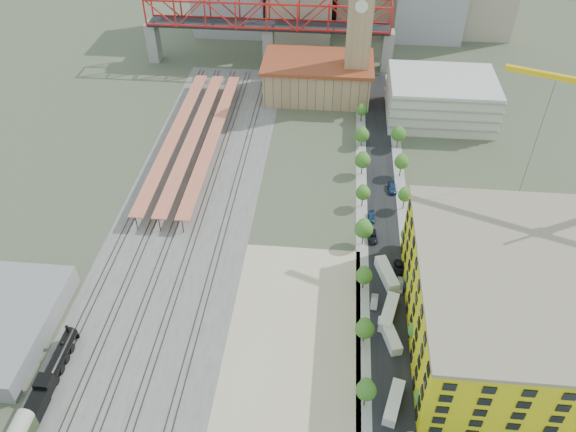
# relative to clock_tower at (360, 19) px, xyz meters

# --- Properties ---
(ground) EXTENTS (400.00, 400.00, 0.00)m
(ground) POSITION_rel_clock_tower_xyz_m (-8.00, -79.99, -28.70)
(ground) COLOR #474C38
(ground) RESTS_ON ground
(ballast_strip) EXTENTS (36.00, 165.00, 0.06)m
(ballast_strip) POSITION_rel_clock_tower_xyz_m (-44.00, -62.49, -28.67)
(ballast_strip) COLOR #605E59
(ballast_strip) RESTS_ON ground
(dirt_lot) EXTENTS (28.00, 67.00, 0.06)m
(dirt_lot) POSITION_rel_clock_tower_xyz_m (-12.00, -111.49, -28.67)
(dirt_lot) COLOR tan
(dirt_lot) RESTS_ON ground
(street_asphalt) EXTENTS (12.00, 170.00, 0.06)m
(street_asphalt) POSITION_rel_clock_tower_xyz_m (8.00, -64.99, -28.67)
(street_asphalt) COLOR black
(street_asphalt) RESTS_ON ground
(sidewalk_west) EXTENTS (3.00, 170.00, 0.04)m
(sidewalk_west) POSITION_rel_clock_tower_xyz_m (2.50, -64.99, -28.68)
(sidewalk_west) COLOR gray
(sidewalk_west) RESTS_ON ground
(sidewalk_east) EXTENTS (3.00, 170.00, 0.04)m
(sidewalk_east) POSITION_rel_clock_tower_xyz_m (13.50, -64.99, -28.68)
(sidewalk_east) COLOR gray
(sidewalk_east) RESTS_ON ground
(construction_pad) EXTENTS (50.00, 90.00, 0.06)m
(construction_pad) POSITION_rel_clock_tower_xyz_m (37.00, -99.99, -28.67)
(construction_pad) COLOR gray
(construction_pad) RESTS_ON ground
(rail_tracks) EXTENTS (26.56, 160.00, 0.18)m
(rail_tracks) POSITION_rel_clock_tower_xyz_m (-45.80, -62.49, -28.55)
(rail_tracks) COLOR #382B23
(rail_tracks) RESTS_ON ground
(platform_canopies) EXTENTS (16.00, 80.00, 4.12)m
(platform_canopies) POSITION_rel_clock_tower_xyz_m (-49.00, -34.99, -24.70)
(platform_canopies) COLOR #D27350
(platform_canopies) RESTS_ON ground
(station_hall) EXTENTS (38.00, 24.00, 13.10)m
(station_hall) POSITION_rel_clock_tower_xyz_m (-13.00, 2.01, -22.03)
(station_hall) COLOR tan
(station_hall) RESTS_ON ground
(clock_tower) EXTENTS (12.00, 12.00, 52.00)m
(clock_tower) POSITION_rel_clock_tower_xyz_m (0.00, 0.00, 0.00)
(clock_tower) COLOR tan
(clock_tower) RESTS_ON ground
(parking_garage) EXTENTS (34.00, 26.00, 14.00)m
(parking_garage) POSITION_rel_clock_tower_xyz_m (28.00, -9.99, -21.70)
(parking_garage) COLOR silver
(parking_garage) RESTS_ON ground
(truss_bridge) EXTENTS (94.00, 9.60, 25.60)m
(truss_bridge) POSITION_rel_clock_tower_xyz_m (-33.00, 25.01, -9.83)
(truss_bridge) COLOR gray
(truss_bridge) RESTS_ON ground
(construction_building) EXTENTS (44.60, 50.60, 18.80)m
(construction_building) POSITION_rel_clock_tower_xyz_m (34.00, -99.99, -19.29)
(construction_building) COLOR yellow
(construction_building) RESTS_ON ground
(street_trees) EXTENTS (15.40, 124.40, 8.00)m
(street_trees) POSITION_rel_clock_tower_xyz_m (8.00, -74.99, -28.70)
(street_trees) COLOR #2D591A
(street_trees) RESTS_ON ground
(distant_hills) EXTENTS (647.00, 264.00, 227.00)m
(distant_hills) POSITION_rel_clock_tower_xyz_m (37.28, 180.01, -108.23)
(distant_hills) COLOR #4C6B59
(distant_hills) RESTS_ON ground
(locomotive) EXTENTS (2.91, 22.41, 5.60)m
(locomotive) POSITION_rel_clock_tower_xyz_m (-58.00, -119.63, -26.61)
(locomotive) COLOR black
(locomotive) RESTS_ON ground
(site_trailer_a) EXTENTS (4.70, 9.42, 2.49)m
(site_trailer_a) POSITION_rel_clock_tower_xyz_m (8.00, -119.73, -27.45)
(site_trailer_a) COLOR silver
(site_trailer_a) RESTS_ON ground
(site_trailer_b) EXTENTS (4.80, 9.20, 2.44)m
(site_trailer_b) POSITION_rel_clock_tower_xyz_m (8.00, -103.99, -27.48)
(site_trailer_b) COLOR silver
(site_trailer_b) RESTS_ON ground
(site_trailer_c) EXTENTS (4.97, 10.20, 2.70)m
(site_trailer_c) POSITION_rel_clock_tower_xyz_m (8.00, -97.92, -27.35)
(site_trailer_c) COLOR silver
(site_trailer_c) RESTS_ON ground
(site_trailer_d) EXTENTS (5.45, 10.30, 2.73)m
(site_trailer_d) POSITION_rel_clock_tower_xyz_m (8.00, -86.39, -27.33)
(site_trailer_d) COLOR silver
(site_trailer_d) RESTS_ON ground
(car_1) EXTENTS (1.99, 4.51, 1.44)m
(car_1) POSITION_rel_clock_tower_xyz_m (5.00, -94.55, -27.98)
(car_1) COLOR #98979C
(car_1) RESTS_ON ground
(car_2) EXTENTS (2.96, 5.51, 1.47)m
(car_2) POSITION_rel_clock_tower_xyz_m (5.00, -72.86, -27.96)
(car_2) COLOR black
(car_2) RESTS_ON ground
(car_3) EXTENTS (1.86, 4.54, 1.32)m
(car_3) POSITION_rel_clock_tower_xyz_m (5.00, -65.12, -28.04)
(car_3) COLOR navy
(car_3) RESTS_ON ground
(car_5) EXTENTS (2.25, 4.79, 1.52)m
(car_5) POSITION_rel_clock_tower_xyz_m (11.00, -88.94, -27.94)
(car_5) COLOR #939498
(car_5) RESTS_ON ground
(car_6) EXTENTS (2.49, 4.84, 1.30)m
(car_6) POSITION_rel_clock_tower_xyz_m (11.00, -83.09, -28.04)
(car_6) COLOR black
(car_6) RESTS_ON ground
(car_7) EXTENTS (2.42, 5.44, 1.55)m
(car_7) POSITION_rel_clock_tower_xyz_m (11.00, -52.07, -27.92)
(car_7) COLOR navy
(car_7) RESTS_ON ground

